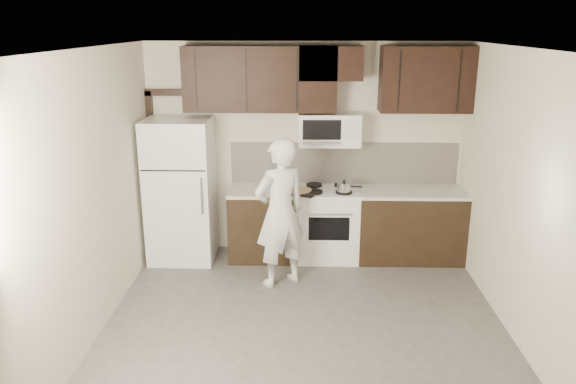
{
  "coord_description": "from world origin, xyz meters",
  "views": [
    {
      "loc": [
        -0.04,
        -4.8,
        2.91
      ],
      "look_at": [
        -0.18,
        0.9,
        1.19
      ],
      "focal_mm": 35.0,
      "sensor_mm": 36.0,
      "label": 1
    }
  ],
  "objects_px": {
    "refrigerator": "(181,190)",
    "person": "(280,213)",
    "stove": "(328,223)",
    "microwave": "(329,129)"
  },
  "relations": [
    {
      "from": "microwave",
      "to": "refrigerator",
      "type": "xyz_separation_m",
      "value": [
        -1.85,
        -0.17,
        -0.75
      ]
    },
    {
      "from": "stove",
      "to": "microwave",
      "type": "height_order",
      "value": "microwave"
    },
    {
      "from": "stove",
      "to": "refrigerator",
      "type": "xyz_separation_m",
      "value": [
        -1.85,
        -0.05,
        0.44
      ]
    },
    {
      "from": "microwave",
      "to": "refrigerator",
      "type": "height_order",
      "value": "microwave"
    },
    {
      "from": "refrigerator",
      "to": "person",
      "type": "bearing_deg",
      "value": -29.78
    },
    {
      "from": "stove",
      "to": "refrigerator",
      "type": "height_order",
      "value": "refrigerator"
    },
    {
      "from": "stove",
      "to": "refrigerator",
      "type": "relative_size",
      "value": 0.52
    },
    {
      "from": "refrigerator",
      "to": "person",
      "type": "xyz_separation_m",
      "value": [
        1.27,
        -0.73,
        -0.04
      ]
    },
    {
      "from": "stove",
      "to": "refrigerator",
      "type": "distance_m",
      "value": 1.9
    },
    {
      "from": "stove",
      "to": "microwave",
      "type": "xyz_separation_m",
      "value": [
        -0.0,
        0.12,
        1.19
      ]
    }
  ]
}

